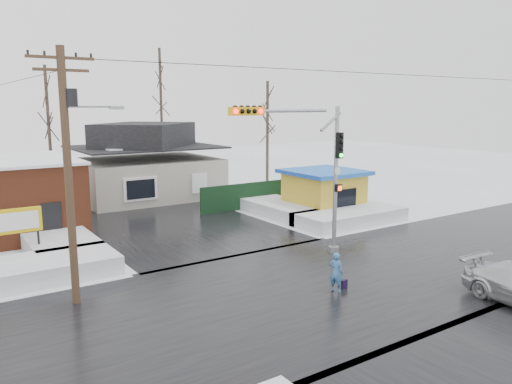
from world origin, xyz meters
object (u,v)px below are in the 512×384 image
utility_pole (70,162)px  traffic_signal (311,161)px  kiosk (324,191)px  pedestrian (336,273)px  marquee_sign (15,223)px

utility_pole → traffic_signal: bearing=-2.9°
kiosk → pedestrian: 14.13m
utility_pole → marquee_sign: utility_pole is taller
kiosk → traffic_signal: bearing=-135.2°
traffic_signal → pedestrian: size_ratio=4.54×
utility_pole → marquee_sign: 6.87m
kiosk → pedestrian: bearing=-129.5°
utility_pole → marquee_sign: (-1.07, 5.99, -3.19)m
utility_pole → kiosk: 18.95m
utility_pole → marquee_sign: bearing=100.1°
marquee_sign → traffic_signal: bearing=-29.7°
traffic_signal → marquee_sign: size_ratio=2.75×
utility_pole → pedestrian: 10.47m
marquee_sign → pedestrian: size_ratio=1.65×
traffic_signal → marquee_sign: bearing=150.3°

